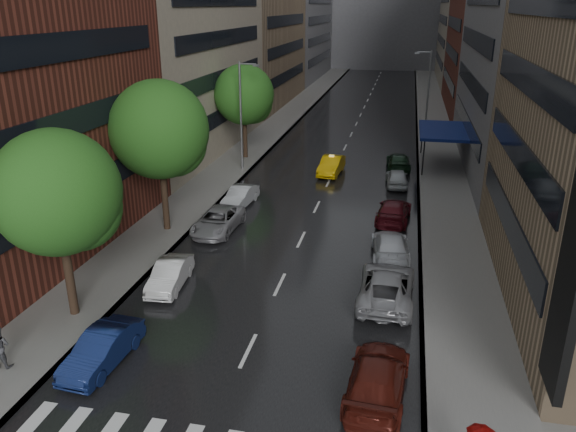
# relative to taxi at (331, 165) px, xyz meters

# --- Properties ---
(ground) EXTENTS (220.00, 220.00, 0.00)m
(ground) POSITION_rel_taxi_xyz_m (0.11, -30.39, -0.75)
(ground) COLOR gray
(ground) RESTS_ON ground
(road) EXTENTS (14.00, 140.00, 0.01)m
(road) POSITION_rel_taxi_xyz_m (0.11, 19.61, -0.75)
(road) COLOR black
(road) RESTS_ON ground
(sidewalk_left) EXTENTS (4.00, 140.00, 0.15)m
(sidewalk_left) POSITION_rel_taxi_xyz_m (-8.89, 19.61, -0.68)
(sidewalk_left) COLOR gray
(sidewalk_left) RESTS_ON ground
(sidewalk_right) EXTENTS (4.00, 140.00, 0.15)m
(sidewalk_right) POSITION_rel_taxi_xyz_m (9.11, 19.61, -0.68)
(sidewalk_right) COLOR gray
(sidewalk_right) RESTS_ON ground
(tree_near) EXTENTS (5.49, 5.49, 8.75)m
(tree_near) POSITION_rel_taxi_xyz_m (-8.49, -25.32, 5.23)
(tree_near) COLOR #382619
(tree_near) RESTS_ON ground
(tree_mid) EXTENTS (5.94, 5.94, 9.47)m
(tree_mid) POSITION_rel_taxi_xyz_m (-8.49, -14.70, 5.73)
(tree_mid) COLOR #382619
(tree_mid) RESTS_ON ground
(tree_far) EXTENTS (5.40, 5.40, 8.60)m
(tree_far) POSITION_rel_taxi_xyz_m (-8.49, 3.43, 5.13)
(tree_far) COLOR #382619
(tree_far) RESTS_ON ground
(taxi) EXTENTS (1.94, 4.67, 1.50)m
(taxi) POSITION_rel_taxi_xyz_m (0.00, 0.00, 0.00)
(taxi) COLOR yellow
(taxi) RESTS_ON ground
(parked_cars_left) EXTENTS (2.52, 23.65, 1.41)m
(parked_cars_left) POSITION_rel_taxi_xyz_m (-5.29, -17.74, -0.06)
(parked_cars_left) COLOR #101D4B
(parked_cars_left) RESTS_ON ground
(parked_cars_right) EXTENTS (2.67, 35.98, 1.56)m
(parked_cars_right) POSITION_rel_taxi_xyz_m (5.51, -14.38, -0.02)
(parked_cars_right) COLOR #511710
(parked_cars_right) RESTS_ON ground
(street_lamp_left) EXTENTS (1.74, 0.22, 9.00)m
(street_lamp_left) POSITION_rel_taxi_xyz_m (-7.61, -0.39, 4.14)
(street_lamp_left) COLOR gray
(street_lamp_left) RESTS_ON sidewalk_left
(street_lamp_right) EXTENTS (1.74, 0.22, 9.00)m
(street_lamp_right) POSITION_rel_taxi_xyz_m (7.83, 14.61, 4.14)
(street_lamp_right) COLOR gray
(street_lamp_right) RESTS_ON sidewalk_right
(awning) EXTENTS (4.00, 8.00, 3.12)m
(awning) POSITION_rel_taxi_xyz_m (9.09, 4.61, 2.38)
(awning) COLOR navy
(awning) RESTS_ON sidewalk_right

